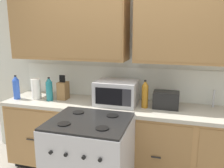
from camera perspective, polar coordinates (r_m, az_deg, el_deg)
wall_unit at (r=2.85m, az=4.90°, el=10.67°), size 4.19×0.40×2.55m
counter_run at (r=2.95m, az=3.68°, el=-13.30°), size 3.02×0.64×0.91m
stove_range at (r=2.48m, az=-5.21°, el=-18.70°), size 0.76×0.68×0.95m
microwave at (r=2.79m, az=1.04°, el=-2.08°), size 0.48×0.37×0.28m
toaster at (r=2.73m, az=12.75°, el=-3.70°), size 0.28×0.18×0.19m
knife_block at (r=3.06m, az=-11.56°, el=-1.47°), size 0.11×0.14×0.31m
sink_faucet at (r=2.94m, az=23.06°, el=-3.19°), size 0.02×0.02×0.20m
paper_towel_roll at (r=3.16m, az=-17.61°, el=-1.10°), size 0.12×0.12×0.26m
bottle_teal at (r=3.04m, az=-14.72°, el=-1.21°), size 0.08×0.08×0.29m
bottle_amber at (r=2.69m, az=7.85°, el=-2.45°), size 0.07×0.07×0.32m
bottle_blue at (r=3.24m, az=-21.86°, el=-0.75°), size 0.08×0.08×0.31m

